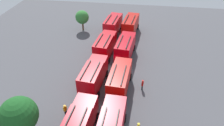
# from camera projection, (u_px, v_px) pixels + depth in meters

# --- Properties ---
(ground_plane) EXTENTS (63.25, 63.25, 0.00)m
(ground_plane) POSITION_uv_depth(u_px,v_px,m) (112.00, 70.00, 34.06)
(ground_plane) COLOR #4C4C51
(fire_truck_0) EXTENTS (7.28, 2.95, 3.88)m
(fire_truck_0) POSITION_uv_depth(u_px,v_px,m) (111.00, 126.00, 22.31)
(fire_truck_0) COLOR #AE0513
(fire_truck_0) RESTS_ON ground
(fire_truck_1) EXTENTS (7.35, 3.14, 3.88)m
(fire_truck_1) POSITION_uv_depth(u_px,v_px,m) (120.00, 79.00, 28.83)
(fire_truck_1) COLOR #B30D08
(fire_truck_1) RESTS_ON ground
(fire_truck_2) EXTENTS (7.42, 3.38, 3.88)m
(fire_truck_2) POSITION_uv_depth(u_px,v_px,m) (125.00, 47.00, 35.86)
(fire_truck_2) COLOR #B4020E
(fire_truck_2) RESTS_ON ground
(fire_truck_3) EXTENTS (7.44, 3.44, 3.88)m
(fire_truck_3) POSITION_uv_depth(u_px,v_px,m) (131.00, 24.00, 43.33)
(fire_truck_3) COLOR #B2110B
(fire_truck_3) RESTS_ON ground
(fire_truck_4) EXTENTS (7.35, 3.15, 3.88)m
(fire_truck_4) POSITION_uv_depth(u_px,v_px,m) (79.00, 124.00, 22.53)
(fire_truck_4) COLOR #AB0815
(fire_truck_4) RESTS_ON ground
(fire_truck_5) EXTENTS (7.39, 3.29, 3.88)m
(fire_truck_5) POSITION_uv_depth(u_px,v_px,m) (94.00, 75.00, 29.56)
(fire_truck_5) COLOR #B00710
(fire_truck_5) RESTS_ON ground
(fire_truck_6) EXTENTS (7.42, 3.37, 3.88)m
(fire_truck_6) POSITION_uv_depth(u_px,v_px,m) (105.00, 45.00, 36.31)
(fire_truck_6) COLOR #B4030B
(fire_truck_6) RESTS_ON ground
(fire_truck_7) EXTENTS (7.44, 3.44, 3.88)m
(fire_truck_7) POSITION_uv_depth(u_px,v_px,m) (113.00, 24.00, 43.35)
(fire_truck_7) COLOR #B90D16
(fire_truck_7) RESTS_ON ground
(firefighter_0) EXTENTS (0.46, 0.32, 1.68)m
(firefighter_0) POSITION_uv_depth(u_px,v_px,m) (142.00, 85.00, 29.69)
(firefighter_0) COLOR black
(firefighter_0) RESTS_ON ground
(firefighter_2) EXTENTS (0.48, 0.37, 1.65)m
(firefighter_2) POSITION_uv_depth(u_px,v_px,m) (65.00, 110.00, 25.85)
(firefighter_2) COLOR black
(firefighter_2) RESTS_ON ground
(tree_0) EXTENTS (3.96, 3.96, 6.13)m
(tree_0) POSITION_uv_depth(u_px,v_px,m) (19.00, 115.00, 21.04)
(tree_0) COLOR brown
(tree_0) RESTS_ON ground
(tree_1) EXTENTS (2.89, 2.89, 4.48)m
(tree_1) POSITION_uv_depth(u_px,v_px,m) (82.00, 17.00, 44.29)
(tree_1) COLOR brown
(tree_1) RESTS_ON ground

